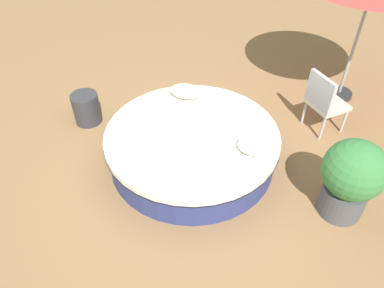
{
  "coord_description": "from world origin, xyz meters",
  "views": [
    {
      "loc": [
        -1.35,
        3.51,
        3.67
      ],
      "look_at": [
        0.0,
        0.0,
        0.3
      ],
      "focal_mm": 33.87,
      "sensor_mm": 36.0,
      "label": 1
    }
  ],
  "objects_px": {
    "throw_pillow_0": "(253,145)",
    "patio_chair": "(324,100)",
    "throw_pillow_1": "(185,91)",
    "side_table": "(87,108)",
    "planter": "(351,177)",
    "round_bed": "(192,146)"
  },
  "relations": [
    {
      "from": "throw_pillow_0",
      "to": "patio_chair",
      "type": "bearing_deg",
      "value": -117.88
    },
    {
      "from": "throw_pillow_1",
      "to": "patio_chair",
      "type": "relative_size",
      "value": 0.5
    },
    {
      "from": "side_table",
      "to": "planter",
      "type": "bearing_deg",
      "value": 173.83
    },
    {
      "from": "throw_pillow_0",
      "to": "throw_pillow_1",
      "type": "xyz_separation_m",
      "value": [
        1.27,
        -0.83,
        0.01
      ]
    },
    {
      "from": "patio_chair",
      "to": "side_table",
      "type": "height_order",
      "value": "patio_chair"
    },
    {
      "from": "patio_chair",
      "to": "side_table",
      "type": "relative_size",
      "value": 1.95
    },
    {
      "from": "side_table",
      "to": "patio_chair",
      "type": "bearing_deg",
      "value": -162.07
    },
    {
      "from": "patio_chair",
      "to": "planter",
      "type": "height_order",
      "value": "planter"
    },
    {
      "from": "round_bed",
      "to": "side_table",
      "type": "bearing_deg",
      "value": -7.3
    },
    {
      "from": "throw_pillow_0",
      "to": "throw_pillow_1",
      "type": "distance_m",
      "value": 1.52
    },
    {
      "from": "throw_pillow_0",
      "to": "side_table",
      "type": "bearing_deg",
      "value": -5.56
    },
    {
      "from": "round_bed",
      "to": "throw_pillow_1",
      "type": "bearing_deg",
      "value": -62.57
    },
    {
      "from": "patio_chair",
      "to": "planter",
      "type": "relative_size",
      "value": 0.9
    },
    {
      "from": "throw_pillow_1",
      "to": "side_table",
      "type": "bearing_deg",
      "value": 21.05
    },
    {
      "from": "throw_pillow_1",
      "to": "throw_pillow_0",
      "type": "bearing_deg",
      "value": 146.71
    },
    {
      "from": "round_bed",
      "to": "side_table",
      "type": "relative_size",
      "value": 4.77
    },
    {
      "from": "patio_chair",
      "to": "throw_pillow_1",
      "type": "bearing_deg",
      "value": -119.92
    },
    {
      "from": "patio_chair",
      "to": "planter",
      "type": "bearing_deg",
      "value": -29.1
    },
    {
      "from": "planter",
      "to": "round_bed",
      "type": "bearing_deg",
      "value": -5.12
    },
    {
      "from": "throw_pillow_1",
      "to": "planter",
      "type": "distance_m",
      "value": 2.66
    },
    {
      "from": "throw_pillow_1",
      "to": "planter",
      "type": "height_order",
      "value": "planter"
    },
    {
      "from": "side_table",
      "to": "throw_pillow_0",
      "type": "bearing_deg",
      "value": 174.44
    }
  ]
}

